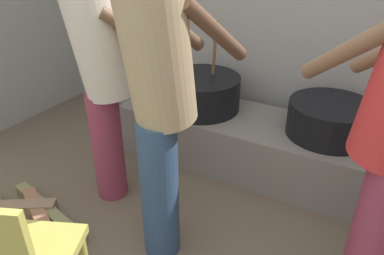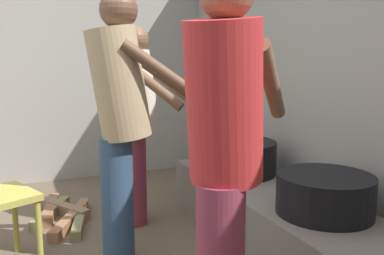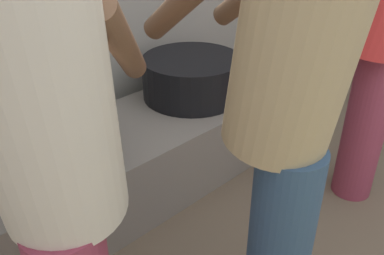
% 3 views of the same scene
% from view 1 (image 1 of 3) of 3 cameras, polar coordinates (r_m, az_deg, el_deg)
% --- Properties ---
extents(hearth_ledge, '(2.08, 0.60, 0.40)m').
position_cam_1_polar(hearth_ledge, '(2.75, 9.98, -2.69)').
color(hearth_ledge, slate).
rests_on(hearth_ledge, ground_plane).
extents(cooking_pot_main, '(0.59, 0.59, 0.71)m').
position_cam_1_polar(cooking_pot_main, '(2.76, 1.39, 5.53)').
color(cooking_pot_main, black).
rests_on(cooking_pot_main, hearth_ledge).
extents(cooking_pot_secondary, '(0.55, 0.55, 0.23)m').
position_cam_1_polar(cooking_pot_secondary, '(2.55, 20.77, 1.21)').
color(cooking_pot_secondary, black).
rests_on(cooking_pot_secondary, hearth_ledge).
extents(cook_in_tan_shirt, '(0.43, 0.73, 1.67)m').
position_cam_1_polar(cook_in_tan_shirt, '(1.67, -5.10, 5.80)').
color(cook_in_tan_shirt, navy).
rests_on(cook_in_tan_shirt, ground_plane).
extents(cook_in_cream_shirt, '(0.67, 0.68, 1.52)m').
position_cam_1_polar(cook_in_cream_shirt, '(2.21, -13.59, 8.23)').
color(cook_in_cream_shirt, '#8C3347').
rests_on(cook_in_cream_shirt, ground_plane).
extents(firewood_pile, '(0.94, 0.50, 0.09)m').
position_cam_1_polar(firewood_pile, '(2.56, -25.51, -12.42)').
color(firewood_pile, '#986242').
rests_on(firewood_pile, ground_plane).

